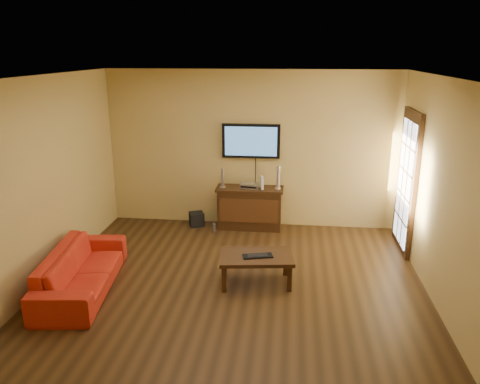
% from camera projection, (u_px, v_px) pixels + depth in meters
% --- Properties ---
extents(ground_plane, '(5.00, 5.00, 0.00)m').
position_uv_depth(ground_plane, '(233.00, 291.00, 6.08)').
color(ground_plane, black).
rests_on(ground_plane, ground).
extents(room_walls, '(5.00, 5.00, 5.00)m').
position_uv_depth(room_walls, '(238.00, 153.00, 6.18)').
color(room_walls, tan).
rests_on(room_walls, ground).
extents(french_door, '(0.07, 1.02, 2.22)m').
position_uv_depth(french_door, '(407.00, 183.00, 7.12)').
color(french_door, black).
rests_on(french_door, ground).
extents(media_console, '(1.15, 0.44, 0.73)m').
position_uv_depth(media_console, '(250.00, 208.00, 8.13)').
color(media_console, black).
rests_on(media_console, ground).
extents(television, '(0.99, 0.08, 0.58)m').
position_uv_depth(television, '(251.00, 141.00, 7.97)').
color(television, black).
rests_on(television, ground).
extents(coffee_table, '(1.03, 0.70, 0.41)m').
position_uv_depth(coffee_table, '(256.00, 259.00, 6.18)').
color(coffee_table, black).
rests_on(coffee_table, ground).
extents(sofa, '(0.78, 1.94, 0.74)m').
position_uv_depth(sofa, '(81.00, 263.00, 6.01)').
color(sofa, red).
rests_on(sofa, ground).
extents(speaker_left, '(0.09, 0.09, 0.35)m').
position_uv_depth(speaker_left, '(223.00, 178.00, 8.01)').
color(speaker_left, silver).
rests_on(speaker_left, media_console).
extents(speaker_right, '(0.11, 0.11, 0.39)m').
position_uv_depth(speaker_right, '(278.00, 179.00, 7.93)').
color(speaker_right, silver).
rests_on(speaker_right, media_console).
extents(av_receiver, '(0.34, 0.27, 0.07)m').
position_uv_depth(av_receiver, '(250.00, 186.00, 8.04)').
color(av_receiver, silver).
rests_on(av_receiver, media_console).
extents(game_console, '(0.07, 0.16, 0.21)m').
position_uv_depth(game_console, '(262.00, 183.00, 7.96)').
color(game_console, white).
rests_on(game_console, media_console).
extents(subwoofer, '(0.31, 0.31, 0.24)m').
position_uv_depth(subwoofer, '(197.00, 219.00, 8.30)').
color(subwoofer, black).
rests_on(subwoofer, ground).
extents(bottle, '(0.06, 0.06, 0.19)m').
position_uv_depth(bottle, '(214.00, 228.00, 7.97)').
color(bottle, white).
rests_on(bottle, ground).
extents(keyboard, '(0.42, 0.24, 0.02)m').
position_uv_depth(keyboard, '(258.00, 256.00, 6.12)').
color(keyboard, black).
rests_on(keyboard, coffee_table).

